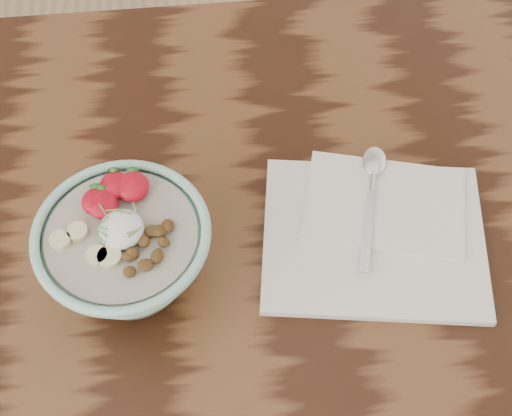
{
  "coord_description": "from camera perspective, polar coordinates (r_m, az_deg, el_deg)",
  "views": [
    {
      "loc": [
        10.4,
        -42.63,
        151.57
      ],
      "look_at": [
        14.56,
        -1.09,
        86.54
      ],
      "focal_mm": 50.0,
      "sensor_mm": 36.0,
      "label": 1
    }
  ],
  "objects": [
    {
      "name": "spoon",
      "position": [
        0.92,
        9.32,
        2.42
      ],
      "size": [
        6.96,
        18.58,
        0.98
      ],
      "rotation": [
        0.0,
        0.0,
        -0.27
      ],
      "color": "silver",
      "rests_on": "napkin"
    },
    {
      "name": "table",
      "position": [
        0.96,
        -8.77,
        -6.88
      ],
      "size": [
        160.0,
        90.0,
        75.0
      ],
      "color": "black",
      "rests_on": "ground"
    },
    {
      "name": "napkin",
      "position": [
        0.9,
        9.57,
        -1.78
      ],
      "size": [
        30.13,
        26.13,
        1.67
      ],
      "rotation": [
        0.0,
        0.0,
        -0.15
      ],
      "color": "white",
      "rests_on": "table"
    },
    {
      "name": "breakfast_bowl",
      "position": [
        0.81,
        -10.32,
        -3.41
      ],
      "size": [
        19.54,
        19.54,
        12.81
      ],
      "rotation": [
        0.0,
        0.0,
        -0.16
      ],
      "color": "#9BD0BC",
      "rests_on": "table"
    }
  ]
}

